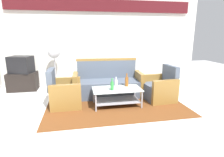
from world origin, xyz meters
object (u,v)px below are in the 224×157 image
(bottle_clear, at_px, (116,83))
(bottle_brown, at_px, (127,81))
(bottle_green, at_px, (112,86))
(armchair_right, at_px, (160,89))
(television, at_px, (21,65))
(couch, at_px, (108,84))
(coffee_table, at_px, (117,94))
(armchair_left, at_px, (65,94))
(tv_stand, at_px, (23,81))
(pedestal_fan, at_px, (54,55))
(cup, at_px, (131,87))

(bottle_clear, bearing_deg, bottle_brown, -4.10)
(bottle_green, bearing_deg, bottle_brown, 30.81)
(armchair_right, xyz_separation_m, television, (-3.59, 1.51, 0.47))
(couch, height_order, armchair_right, couch)
(coffee_table, relative_size, television, 1.57)
(armchair_left, height_order, bottle_clear, armchair_left)
(bottle_clear, bearing_deg, television, 148.37)
(tv_stand, xyz_separation_m, television, (0.00, 0.00, 0.50))
(coffee_table, height_order, tv_stand, tv_stand)
(pedestal_fan, bearing_deg, armchair_left, -76.97)
(armchair_right, height_order, coffee_table, armchair_right)
(armchair_right, bearing_deg, bottle_green, 97.71)
(coffee_table, distance_m, pedestal_fan, 2.43)
(couch, xyz_separation_m, bottle_brown, (0.35, -0.59, 0.21))
(coffee_table, xyz_separation_m, cup, (0.30, -0.07, 0.19))
(armchair_left, height_order, coffee_table, armchair_left)
(bottle_green, xyz_separation_m, television, (-2.32, 1.78, 0.25))
(bottle_green, xyz_separation_m, pedestal_fan, (-1.40, 1.82, 0.50))
(armchair_left, distance_m, pedestal_fan, 1.71)
(armchair_left, xyz_separation_m, bottle_green, (1.05, -0.31, 0.22))
(bottle_clear, xyz_separation_m, television, (-2.47, 1.52, 0.26))
(bottle_clear, height_order, tv_stand, bottle_clear)
(bottle_clear, bearing_deg, couch, 100.12)
(armchair_left, xyz_separation_m, armchair_right, (2.31, -0.04, 0.00))
(armchair_left, relative_size, bottle_brown, 2.76)
(armchair_right, height_order, cup, armchair_right)
(armchair_left, height_order, tv_stand, armchair_left)
(bottle_brown, height_order, tv_stand, bottle_brown)
(coffee_table, xyz_separation_m, television, (-2.45, 1.70, 0.49))
(coffee_table, relative_size, bottle_green, 4.16)
(bottle_clear, distance_m, cup, 0.38)
(armchair_left, xyz_separation_m, tv_stand, (-1.28, 1.46, -0.03))
(tv_stand, bearing_deg, pedestal_fan, 3.09)
(bottle_brown, bearing_deg, bottle_green, -149.19)
(armchair_left, relative_size, coffee_table, 0.77)
(armchair_right, xyz_separation_m, bottle_brown, (-0.87, -0.03, 0.24))
(coffee_table, distance_m, television, 3.02)
(armchair_right, distance_m, pedestal_fan, 3.16)
(armchair_left, bearing_deg, cup, 78.39)
(tv_stand, bearing_deg, couch, -21.78)
(armchair_left, distance_m, bottle_clear, 1.21)
(armchair_left, distance_m, armchair_right, 2.31)
(television, bearing_deg, bottle_green, 159.60)
(bottle_brown, xyz_separation_m, tv_stand, (-2.72, 1.54, -0.27))
(television, bearing_deg, bottle_clear, 165.38)
(couch, height_order, tv_stand, couch)
(armchair_right, bearing_deg, couch, 61.07)
(coffee_table, distance_m, cup, 0.36)
(pedestal_fan, bearing_deg, cup, -44.80)
(coffee_table, distance_m, bottle_green, 0.28)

